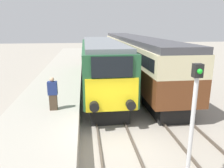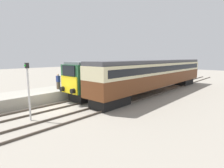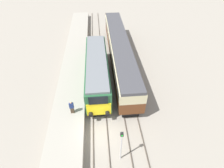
{
  "view_description": "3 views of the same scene",
  "coord_description": "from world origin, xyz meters",
  "px_view_note": "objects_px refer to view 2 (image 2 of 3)",
  "views": [
    {
      "loc": [
        -1.22,
        -7.86,
        4.9
      ],
      "look_at": [
        0.0,
        1.77,
        2.32
      ],
      "focal_mm": 35.0,
      "sensor_mm": 36.0,
      "label": 1
    },
    {
      "loc": [
        13.63,
        -7.39,
        4.3
      ],
      "look_at": [
        1.7,
        5.77,
        1.6
      ],
      "focal_mm": 28.0,
      "sensor_mm": 36.0,
      "label": 2
    },
    {
      "loc": [
        0.28,
        -9.99,
        15.34
      ],
      "look_at": [
        1.7,
        5.77,
        1.6
      ],
      "focal_mm": 28.0,
      "sensor_mm": 36.0,
      "label": 3
    }
  ],
  "objects_px": {
    "locomotive": "(114,76)",
    "person_on_platform": "(58,82)",
    "passenger_carriage": "(158,73)",
    "signal_post": "(28,87)"
  },
  "relations": [
    {
      "from": "locomotive",
      "to": "signal_post",
      "type": "xyz_separation_m",
      "value": [
        1.7,
        -10.63,
        0.2
      ]
    },
    {
      "from": "passenger_carriage",
      "to": "person_on_platform",
      "type": "bearing_deg",
      "value": -121.17
    },
    {
      "from": "passenger_carriage",
      "to": "signal_post",
      "type": "relative_size",
      "value": 5.54
    },
    {
      "from": "passenger_carriage",
      "to": "person_on_platform",
      "type": "height_order",
      "value": "passenger_carriage"
    },
    {
      "from": "person_on_platform",
      "to": "signal_post",
      "type": "relative_size",
      "value": 0.41
    },
    {
      "from": "locomotive",
      "to": "person_on_platform",
      "type": "bearing_deg",
      "value": -115.69
    },
    {
      "from": "locomotive",
      "to": "passenger_carriage",
      "type": "relative_size",
      "value": 0.59
    },
    {
      "from": "locomotive",
      "to": "person_on_platform",
      "type": "xyz_separation_m",
      "value": [
        -2.76,
        -5.75,
        -0.35
      ]
    },
    {
      "from": "person_on_platform",
      "to": "signal_post",
      "type": "bearing_deg",
      "value": -47.57
    },
    {
      "from": "locomotive",
      "to": "signal_post",
      "type": "relative_size",
      "value": 3.28
    }
  ]
}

